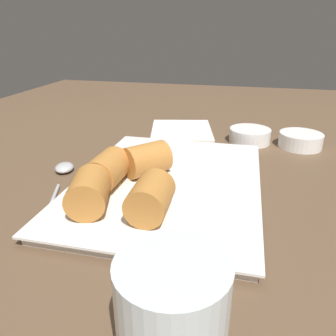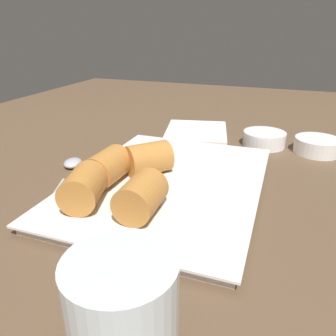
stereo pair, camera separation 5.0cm
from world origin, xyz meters
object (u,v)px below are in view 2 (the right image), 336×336
object	(u,v)px
napkin	(196,131)
drinking_glass	(123,318)
dipping_bowl_far	(317,145)
spoon	(70,168)
serving_plate	(168,184)
dipping_bowl_near	(264,138)

from	to	relation	value
napkin	drinking_glass	bearing A→B (deg)	10.28
dipping_bowl_far	spoon	bearing A→B (deg)	-59.02
spoon	drinking_glass	bearing A→B (deg)	41.50
serving_plate	spoon	distance (cm)	17.18
spoon	napkin	world-z (taller)	spoon
napkin	drinking_glass	xyz separation A→B (cm)	(54.16, 9.82, 4.22)
serving_plate	napkin	xyz separation A→B (cm)	(-27.89, -3.42, -0.46)
dipping_bowl_near	drinking_glass	world-z (taller)	drinking_glass
napkin	serving_plate	bearing A→B (deg)	6.98
serving_plate	napkin	bearing A→B (deg)	-173.02
dipping_bowl_near	napkin	size ratio (longest dim) A/B	0.46
serving_plate	napkin	size ratio (longest dim) A/B	1.95
serving_plate	dipping_bowl_far	distance (cm)	31.39
spoon	dipping_bowl_near	bearing A→B (deg)	129.65
spoon	drinking_glass	distance (cm)	35.80
dipping_bowl_near	drinking_glass	size ratio (longest dim) A/B	0.91
spoon	dipping_bowl_far	bearing A→B (deg)	120.98
dipping_bowl_near	serving_plate	bearing A→B (deg)	-25.36
serving_plate	drinking_glass	bearing A→B (deg)	13.70
dipping_bowl_near	dipping_bowl_far	bearing A→B (deg)	85.51
serving_plate	dipping_bowl_near	size ratio (longest dim) A/B	4.27
serving_plate	drinking_glass	distance (cm)	27.30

